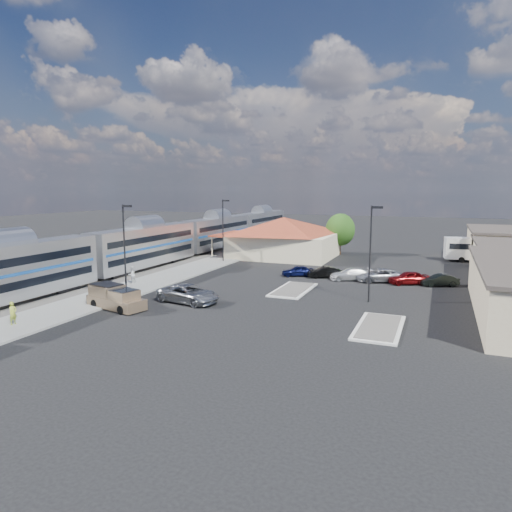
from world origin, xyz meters
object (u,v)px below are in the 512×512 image
at_px(suv, 188,294).
at_px(coach_bus, 485,248).
at_px(pickup_truck, 116,298).
at_px(station_depot, 283,237).

height_order(suv, coach_bus, coach_bus).
height_order(pickup_truck, suv, pickup_truck).
xyz_separation_m(station_depot, pickup_truck, (-3.74, -34.82, -2.19)).
relative_size(pickup_truck, coach_bus, 0.55).
distance_m(suv, coach_bus, 45.87).
xyz_separation_m(pickup_truck, suv, (4.76, 4.31, -0.09)).
height_order(station_depot, suv, station_depot).
relative_size(station_depot, suv, 2.99).
bearing_deg(suv, pickup_truck, 141.82).
relative_size(suv, coach_bus, 0.55).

